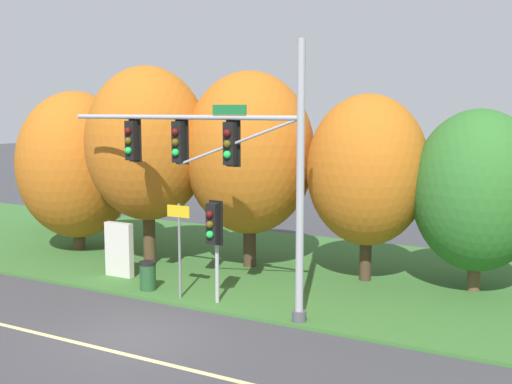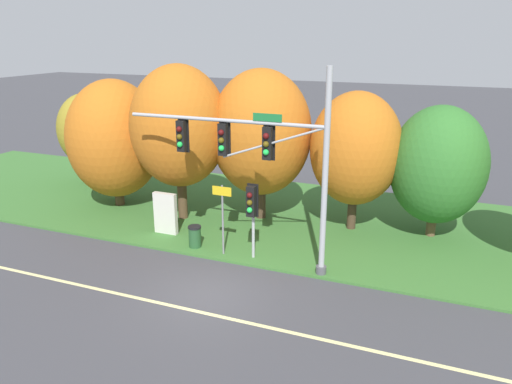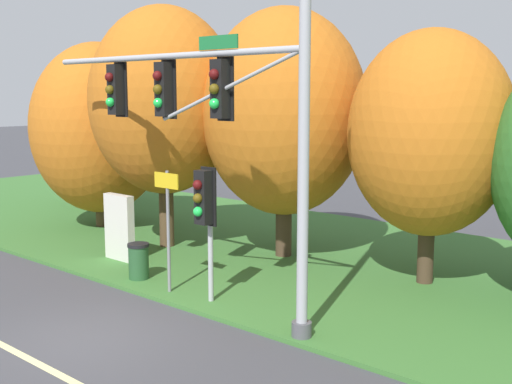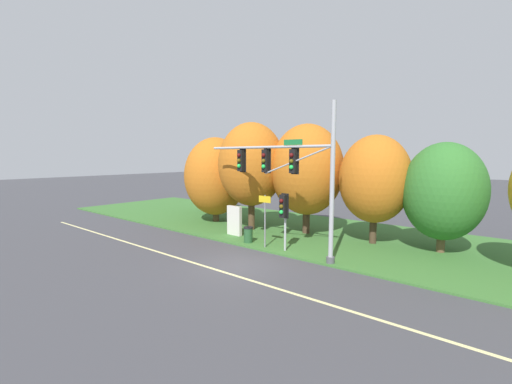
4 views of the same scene
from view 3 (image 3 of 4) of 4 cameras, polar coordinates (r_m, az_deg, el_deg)
The scene contains 13 objects.
ground_plane at distance 13.62m, azimuth -15.34°, elevation -12.45°, with size 160.00×160.00×0.00m, color #3D3D42.
lane_stripe at distance 13.05m, azimuth -19.86°, elevation -13.60°, with size 36.00×0.16×0.01m, color beige.
grass_verge at distance 19.14m, azimuth 5.82°, elevation -5.83°, with size 48.00×11.50×0.10m, color #386B2D.
traffic_signal_mast at distance 13.73m, azimuth -3.96°, elevation 7.36°, with size 8.17×0.49×7.65m.
pedestrian_signal_near_kerb at distance 14.43m, azimuth -4.58°, elevation -1.20°, with size 0.46×0.55×3.13m.
route_sign_post at distance 15.42m, azimuth -7.85°, elevation -2.09°, with size 0.82×0.08×2.95m.
tree_nearest_road at distance 28.40m, azimuth -13.92°, elevation 5.44°, with size 3.42×3.42×5.39m.
tree_left_of_mast at distance 23.55m, azimuth -13.75°, elevation 5.52°, with size 4.82×4.82×6.55m.
tree_behind_signpost at distance 19.95m, azimuth -8.17°, elevation 8.00°, with size 4.57×4.57×7.39m.
tree_mid_verge at distance 18.55m, azimuth 2.54°, elevation 7.06°, with size 4.75×4.75×7.19m.
tree_tall_centre at distance 16.38m, azimuth 15.25°, elevation 5.01°, with size 4.07×4.07×6.33m.
info_kiosk at distance 18.85m, azimuth -12.05°, elevation -3.11°, with size 1.10×0.24×1.90m.
trash_bin at distance 16.94m, azimuth -10.39°, elevation -6.04°, with size 0.56×0.56×0.93m.
Camera 3 is at (10.71, -6.86, 4.85)m, focal length 45.00 mm.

